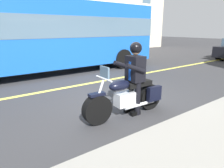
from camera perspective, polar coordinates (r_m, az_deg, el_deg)
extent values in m
plane|color=#333335|center=(5.93, 0.90, -4.43)|extent=(80.00, 80.00, 0.00)
cube|color=#E5DB4C|center=(7.53, -8.37, -0.16)|extent=(60.00, 0.16, 0.01)
cylinder|color=black|center=(4.37, -4.27, -7.34)|extent=(0.67, 0.23, 0.66)
cylinder|color=black|center=(5.26, 10.54, -3.53)|extent=(0.67, 0.23, 0.66)
cube|color=silver|center=(4.75, 4.10, -4.23)|extent=(0.57, 0.30, 0.32)
ellipsoid|color=black|center=(4.53, 2.20, -0.43)|extent=(0.57, 0.30, 0.24)
cube|color=black|center=(4.87, 7.41, 0.12)|extent=(0.71, 0.31, 0.12)
cube|color=black|center=(5.03, 11.97, -2.69)|extent=(0.40, 0.14, 0.36)
cube|color=black|center=(5.33, 8.58, -1.49)|extent=(0.40, 0.14, 0.36)
cylinder|color=silver|center=(4.28, -4.11, -3.95)|extent=(0.35, 0.06, 0.76)
cylinder|color=silver|center=(4.24, -2.35, 1.54)|extent=(0.06, 0.60, 0.04)
cube|color=black|center=(4.24, -4.36, -2.99)|extent=(0.37, 0.17, 0.06)
cylinder|color=silver|center=(4.88, 8.02, -5.82)|extent=(0.90, 0.12, 0.08)
cube|color=slate|center=(4.23, -2.13, 3.16)|extent=(0.05, 0.32, 0.28)
cylinder|color=black|center=(4.82, 7.33, -4.04)|extent=(0.14, 0.14, 0.84)
cube|color=black|center=(4.92, 6.65, -8.24)|extent=(0.26, 0.12, 0.10)
cylinder|color=black|center=(4.99, 5.51, -3.29)|extent=(0.14, 0.14, 0.84)
cube|color=black|center=(5.09, 4.88, -7.36)|extent=(0.26, 0.12, 0.10)
cube|color=black|center=(4.72, 6.66, 4.39)|extent=(0.34, 0.41, 0.60)
cube|color=navy|center=(4.63, 5.14, 3.70)|extent=(0.03, 0.07, 0.44)
cylinder|color=black|center=(4.43, 6.77, 4.44)|extent=(0.55, 0.12, 0.28)
cylinder|color=black|center=(4.77, 3.30, 5.31)|extent=(0.55, 0.12, 0.28)
sphere|color=tan|center=(4.66, 6.83, 9.58)|extent=(0.22, 0.22, 0.22)
sphere|color=black|center=(4.65, 6.85, 10.20)|extent=(0.28, 0.28, 0.28)
cube|color=blue|center=(9.67, -18.82, 13.29)|extent=(11.00, 2.50, 2.85)
cube|color=slate|center=(9.67, -18.99, 15.21)|extent=(11.04, 2.52, 0.90)
cube|color=slate|center=(12.53, 6.58, 15.37)|extent=(0.06, 2.40, 1.90)
cylinder|color=black|center=(12.41, -4.00, 8.48)|extent=(1.00, 0.30, 1.00)
cylinder|color=black|center=(10.48, 3.15, 7.19)|extent=(1.00, 0.30, 1.00)
cylinder|color=black|center=(15.54, 28.22, 7.45)|extent=(0.64, 0.22, 0.64)
cube|color=slate|center=(22.04, 9.55, 15.32)|extent=(1.10, 0.06, 1.60)
cube|color=slate|center=(18.55, -2.67, 15.49)|extent=(1.10, 0.06, 1.60)
cube|color=slate|center=(16.16, -19.38, 14.65)|extent=(1.10, 0.06, 1.60)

